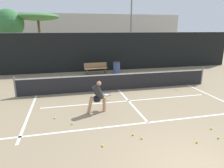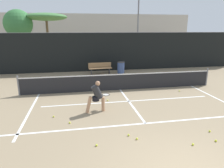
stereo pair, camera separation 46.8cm
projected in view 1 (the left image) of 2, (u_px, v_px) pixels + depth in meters
court_baseline_near at (148, 123)px, 7.54m from camera, size 11.00×0.10×0.01m
court_service_line at (128, 101)px, 9.81m from camera, size 8.25×0.10×0.01m
court_center_mark at (130, 103)px, 9.57m from camera, size 0.10×4.32×0.01m
court_sideline_left at (30, 111)px, 8.57m from camera, size 0.10×5.32×0.01m
court_sideline_right at (211, 96)px, 10.57m from camera, size 0.10×5.32×0.01m
net at (118, 81)px, 11.46m from camera, size 11.09×0.09×1.07m
fence_back at (101, 52)px, 16.45m from camera, size 24.00×0.06×3.14m
player_practicing at (98, 96)px, 8.33m from camera, size 1.12×0.64×1.36m
tennis_ball_scattered_0 at (90, 104)px, 9.25m from camera, size 0.07×0.07×0.07m
tennis_ball_scattered_1 at (176, 90)px, 11.46m from camera, size 0.07×0.07×0.07m
tennis_ball_scattered_2 at (107, 100)px, 9.79m from camera, size 0.07×0.07×0.07m
tennis_ball_scattered_3 at (142, 138)px, 6.43m from camera, size 0.07×0.07×0.07m
tennis_ball_scattered_4 at (72, 124)px, 7.39m from camera, size 0.07×0.07×0.07m
tennis_ball_scattered_5 at (133, 134)px, 6.63m from camera, size 0.07×0.07×0.07m
tennis_ball_scattered_6 at (197, 142)px, 6.20m from camera, size 0.07×0.07×0.07m
tennis_ball_scattered_7 at (55, 118)px, 7.87m from camera, size 0.07×0.07×0.07m
tennis_ball_scattered_8 at (211, 129)px, 7.03m from camera, size 0.07×0.07×0.07m
tennis_ball_scattered_9 at (218, 138)px, 6.44m from camera, size 0.07×0.07×0.07m
tennis_ball_scattered_10 at (103, 146)px, 6.01m from camera, size 0.07×0.07×0.07m
courtside_bench at (96, 68)px, 15.55m from camera, size 1.83×0.52×0.86m
trash_bin at (116, 67)px, 15.87m from camera, size 0.58×0.58×0.89m
parked_car at (96, 57)px, 20.86m from camera, size 1.87×4.09×1.36m
floodlight_mast at (131, 7)px, 22.11m from camera, size 1.10×0.24×9.09m
tree_west at (9, 24)px, 21.84m from camera, size 3.13×3.13×5.50m
tree_mid at (38, 17)px, 22.96m from camera, size 4.83×4.83×5.19m
building_far at (80, 32)px, 34.71m from camera, size 36.00×2.40×5.82m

